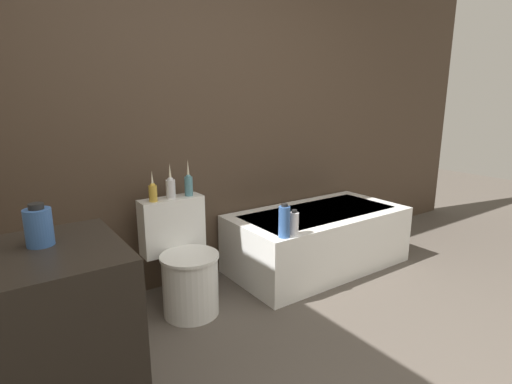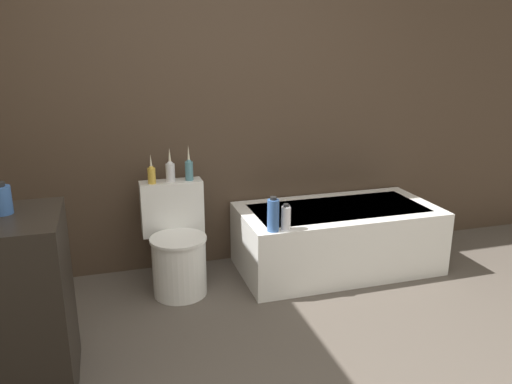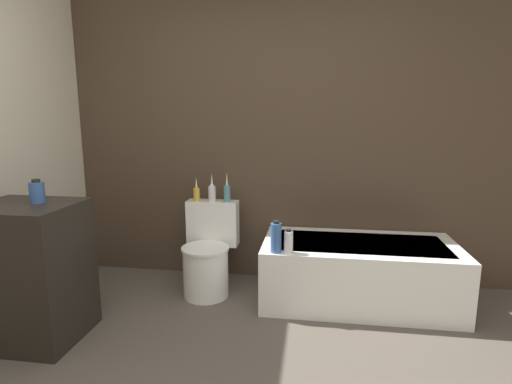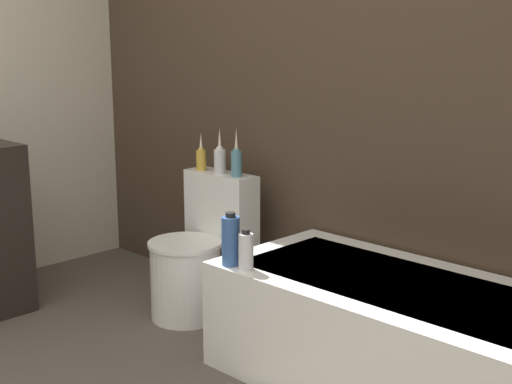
{
  "view_description": "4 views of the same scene",
  "coord_description": "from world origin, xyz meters",
  "px_view_note": "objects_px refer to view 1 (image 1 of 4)",
  "views": [
    {
      "loc": [
        -1.42,
        -0.63,
        1.41
      ],
      "look_at": [
        0.1,
        1.55,
        0.76
      ],
      "focal_mm": 28.0,
      "sensor_mm": 36.0,
      "label": 1
    },
    {
      "loc": [
        -0.8,
        -1.55,
        1.65
      ],
      "look_at": [
        0.11,
        1.46,
        0.72
      ],
      "focal_mm": 35.0,
      "sensor_mm": 36.0,
      "label": 2
    },
    {
      "loc": [
        0.44,
        -1.38,
        1.44
      ],
      "look_at": [
        0.03,
        1.45,
        0.9
      ],
      "focal_mm": 28.0,
      "sensor_mm": 36.0,
      "label": 3
    },
    {
      "loc": [
        2.32,
        -0.67,
        1.45
      ],
      "look_at": [
        0.14,
        1.55,
        0.76
      ],
      "focal_mm": 50.0,
      "sensor_mm": 36.0,
      "label": 4
    }
  ],
  "objects_px": {
    "vase_gold": "(153,191)",
    "soap_bottle_glass": "(39,226)",
    "shampoo_bottle_tall": "(284,222)",
    "shampoo_bottle_short": "(294,223)",
    "toilet": "(185,265)",
    "vase_bronze": "(189,184)",
    "vase_silver": "(171,187)",
    "bathtub": "(318,239)"
  },
  "relations": [
    {
      "from": "vase_silver",
      "to": "soap_bottle_glass",
      "type": "bearing_deg",
      "value": -132.75
    },
    {
      "from": "bathtub",
      "to": "vase_gold",
      "type": "relative_size",
      "value": 7.25
    },
    {
      "from": "bathtub",
      "to": "shampoo_bottle_short",
      "type": "xyz_separation_m",
      "value": [
        -0.53,
        -0.31,
        0.32
      ]
    },
    {
      "from": "shampoo_bottle_tall",
      "to": "vase_gold",
      "type": "bearing_deg",
      "value": 146.95
    },
    {
      "from": "bathtub",
      "to": "vase_gold",
      "type": "height_order",
      "value": "vase_gold"
    },
    {
      "from": "bathtub",
      "to": "soap_bottle_glass",
      "type": "bearing_deg",
      "value": -159.39
    },
    {
      "from": "bathtub",
      "to": "soap_bottle_glass",
      "type": "distance_m",
      "value": 2.35
    },
    {
      "from": "toilet",
      "to": "vase_silver",
      "type": "xyz_separation_m",
      "value": [
        0.0,
        0.17,
        0.5
      ]
    },
    {
      "from": "shampoo_bottle_tall",
      "to": "shampoo_bottle_short",
      "type": "xyz_separation_m",
      "value": [
        0.09,
        0.0,
        -0.03
      ]
    },
    {
      "from": "toilet",
      "to": "shampoo_bottle_short",
      "type": "distance_m",
      "value": 0.79
    },
    {
      "from": "vase_gold",
      "to": "soap_bottle_glass",
      "type": "bearing_deg",
      "value": -128.75
    },
    {
      "from": "shampoo_bottle_short",
      "to": "vase_gold",
      "type": "bearing_deg",
      "value": 150.13
    },
    {
      "from": "toilet",
      "to": "vase_bronze",
      "type": "height_order",
      "value": "vase_bronze"
    },
    {
      "from": "shampoo_bottle_tall",
      "to": "shampoo_bottle_short",
      "type": "relative_size",
      "value": 1.33
    },
    {
      "from": "vase_bronze",
      "to": "shampoo_bottle_short",
      "type": "relative_size",
      "value": 1.42
    },
    {
      "from": "vase_bronze",
      "to": "shampoo_bottle_tall",
      "type": "bearing_deg",
      "value": -46.26
    },
    {
      "from": "vase_silver",
      "to": "shampoo_bottle_tall",
      "type": "xyz_separation_m",
      "value": [
        0.59,
        -0.48,
        -0.23
      ]
    },
    {
      "from": "soap_bottle_glass",
      "to": "toilet",
      "type": "bearing_deg",
      "value": 41.66
    },
    {
      "from": "shampoo_bottle_short",
      "to": "toilet",
      "type": "bearing_deg",
      "value": 155.39
    },
    {
      "from": "vase_gold",
      "to": "toilet",
      "type": "bearing_deg",
      "value": -49.75
    },
    {
      "from": "bathtub",
      "to": "shampoo_bottle_tall",
      "type": "xyz_separation_m",
      "value": [
        -0.62,
        -0.31,
        0.35
      ]
    },
    {
      "from": "toilet",
      "to": "shampoo_bottle_short",
      "type": "xyz_separation_m",
      "value": [
        0.68,
        -0.31,
        0.25
      ]
    },
    {
      "from": "vase_bronze",
      "to": "shampoo_bottle_short",
      "type": "distance_m",
      "value": 0.77
    },
    {
      "from": "vase_silver",
      "to": "shampoo_bottle_tall",
      "type": "height_order",
      "value": "vase_silver"
    },
    {
      "from": "vase_gold",
      "to": "vase_silver",
      "type": "bearing_deg",
      "value": 7.26
    },
    {
      "from": "shampoo_bottle_tall",
      "to": "soap_bottle_glass",
      "type": "bearing_deg",
      "value": -162.22
    },
    {
      "from": "shampoo_bottle_tall",
      "to": "shampoo_bottle_short",
      "type": "height_order",
      "value": "shampoo_bottle_tall"
    },
    {
      "from": "vase_silver",
      "to": "shampoo_bottle_tall",
      "type": "distance_m",
      "value": 0.8
    },
    {
      "from": "bathtub",
      "to": "shampoo_bottle_tall",
      "type": "bearing_deg",
      "value": -153.08
    },
    {
      "from": "bathtub",
      "to": "shampoo_bottle_short",
      "type": "height_order",
      "value": "shampoo_bottle_short"
    },
    {
      "from": "shampoo_bottle_short",
      "to": "bathtub",
      "type": "bearing_deg",
      "value": 30.4
    },
    {
      "from": "bathtub",
      "to": "vase_silver",
      "type": "relative_size",
      "value": 6.22
    },
    {
      "from": "bathtub",
      "to": "shampoo_bottle_tall",
      "type": "relative_size",
      "value": 6.35
    },
    {
      "from": "toilet",
      "to": "shampoo_bottle_short",
      "type": "relative_size",
      "value": 4.19
    },
    {
      "from": "vase_silver",
      "to": "vase_bronze",
      "type": "height_order",
      "value": "vase_bronze"
    },
    {
      "from": "vase_gold",
      "to": "shampoo_bottle_short",
      "type": "height_order",
      "value": "vase_gold"
    },
    {
      "from": "vase_silver",
      "to": "shampoo_bottle_short",
      "type": "relative_size",
      "value": 1.35
    },
    {
      "from": "vase_bronze",
      "to": "vase_silver",
      "type": "bearing_deg",
      "value": 178.08
    },
    {
      "from": "bathtub",
      "to": "vase_bronze",
      "type": "relative_size",
      "value": 5.92
    },
    {
      "from": "toilet",
      "to": "vase_gold",
      "type": "height_order",
      "value": "vase_gold"
    },
    {
      "from": "toilet",
      "to": "shampoo_bottle_tall",
      "type": "bearing_deg",
      "value": -28.09
    },
    {
      "from": "toilet",
      "to": "soap_bottle_glass",
      "type": "distance_m",
      "value": 1.35
    }
  ]
}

